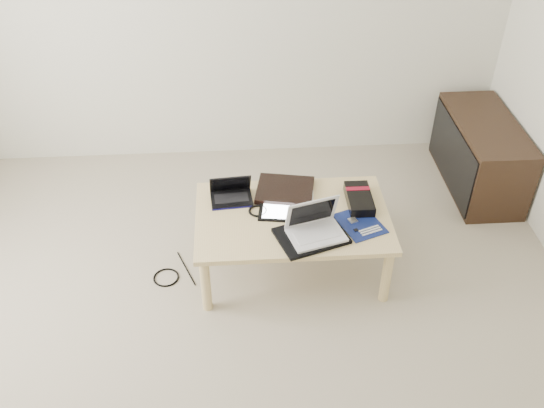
{
  "coord_description": "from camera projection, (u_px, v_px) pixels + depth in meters",
  "views": [
    {
      "loc": [
        0.1,
        -1.96,
        2.57
      ],
      "look_at": [
        0.28,
        0.69,
        0.49
      ],
      "focal_mm": 40.0,
      "sensor_mm": 36.0,
      "label": 1
    }
  ],
  "objects": [
    {
      "name": "coffee_table",
      "position": [
        292.0,
        222.0,
        3.46
      ],
      "size": [
        1.1,
        0.7,
        0.4
      ],
      "color": "#D6BF81",
      "rests_on": "ground"
    },
    {
      "name": "cable_coil",
      "position": [
        258.0,
        211.0,
        3.45
      ],
      "size": [
        0.13,
        0.13,
        0.01
      ],
      "primitive_type": "torus",
      "rotation": [
        0.0,
        0.0,
        -0.23
      ],
      "color": "black",
      "rests_on": "coffee_table"
    },
    {
      "name": "floor_cable_coil",
      "position": [
        166.0,
        277.0,
        3.6
      ],
      "size": [
        0.16,
        0.16,
        0.01
      ],
      "primitive_type": "torus",
      "rotation": [
        0.0,
        0.0,
        -0.05
      ],
      "color": "black",
      "rests_on": "ground"
    },
    {
      "name": "book",
      "position": [
        285.0,
        190.0,
        3.59
      ],
      "size": [
        0.38,
        0.33,
        0.03
      ],
      "color": "black",
      "rests_on": "coffee_table"
    },
    {
      "name": "gpu_box",
      "position": [
        359.0,
        199.0,
        3.5
      ],
      "size": [
        0.14,
        0.28,
        0.06
      ],
      "color": "black",
      "rests_on": "coffee_table"
    },
    {
      "name": "media_cabinet",
      "position": [
        479.0,
        154.0,
        4.2
      ],
      "size": [
        0.41,
        0.9,
        0.5
      ],
      "color": "#332315",
      "rests_on": "ground"
    },
    {
      "name": "neoprene_sleeve",
      "position": [
        311.0,
        236.0,
        3.28
      ],
      "size": [
        0.43,
        0.37,
        0.02
      ],
      "primitive_type": "cube",
      "rotation": [
        0.0,
        0.0,
        0.33
      ],
      "color": "black",
      "rests_on": "coffee_table"
    },
    {
      "name": "white_laptop",
      "position": [
        315.0,
        227.0,
        3.25
      ],
      "size": [
        0.34,
        0.28,
        0.21
      ],
      "color": "silver",
      "rests_on": "neoprene_sleeve"
    },
    {
      "name": "tablet",
      "position": [
        278.0,
        212.0,
        3.45
      ],
      "size": [
        0.24,
        0.2,
        0.01
      ],
      "color": "black",
      "rests_on": "coffee_table"
    },
    {
      "name": "netbook",
      "position": [
        231.0,
        194.0,
        3.53
      ],
      "size": [
        0.25,
        0.19,
        0.16
      ],
      "color": "black",
      "rests_on": "coffee_table"
    },
    {
      "name": "motherboard",
      "position": [
        360.0,
        223.0,
        3.37
      ],
      "size": [
        0.29,
        0.32,
        0.01
      ],
      "color": "#0B134C",
      "rests_on": "coffee_table"
    },
    {
      "name": "ground",
      "position": [
        227.0,
        363.0,
        3.12
      ],
      "size": [
        4.0,
        4.0,
        0.0
      ],
      "primitive_type": "plane",
      "color": "#AE9F8D",
      "rests_on": "ground"
    },
    {
      "name": "remote",
      "position": [
        309.0,
        202.0,
        3.51
      ],
      "size": [
        0.08,
        0.23,
        0.02
      ],
      "color": "silver",
      "rests_on": "coffee_table"
    },
    {
      "name": "room_shell",
      "position": [
        205.0,
        60.0,
        2.09
      ],
      "size": [
        4.2,
        4.2,
        2.7
      ],
      "color": "silver",
      "rests_on": "ground"
    },
    {
      "name": "floor_cable_trail",
      "position": [
        186.0,
        268.0,
        3.66
      ],
      "size": [
        0.13,
        0.29,
        0.01
      ],
      "primitive_type": "cylinder",
      "rotation": [
        1.57,
        0.0,
        0.39
      ],
      "color": "black",
      "rests_on": "ground"
    }
  ]
}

